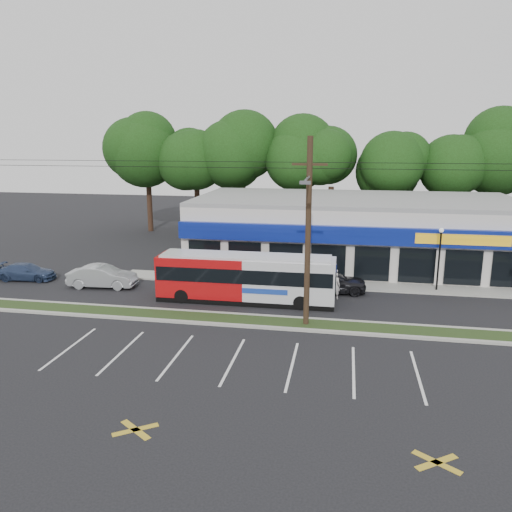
{
  "coord_description": "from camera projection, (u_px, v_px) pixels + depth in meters",
  "views": [
    {
      "loc": [
        4.89,
        -24.46,
        9.86
      ],
      "look_at": [
        -0.47,
        5.0,
        2.79
      ],
      "focal_mm": 35.0,
      "sensor_mm": 36.0,
      "label": 1
    }
  ],
  "objects": [
    {
      "name": "strip_mall",
      "position": [
        353.0,
        230.0,
        40.21
      ],
      "size": [
        25.0,
        12.55,
        5.3
      ],
      "color": "beige",
      "rests_on": "ground"
    },
    {
      "name": "tree_line",
      "position": [
        339.0,
        154.0,
        48.81
      ],
      "size": [
        46.76,
        6.76,
        11.83
      ],
      "color": "black",
      "rests_on": "ground"
    },
    {
      "name": "utility_pole",
      "position": [
        305.0,
        227.0,
        25.69
      ],
      "size": [
        50.0,
        2.77,
        10.0
      ],
      "color": "black",
      "rests_on": "ground"
    },
    {
      "name": "curb_south",
      "position": [
        248.0,
        326.0,
        26.67
      ],
      "size": [
        40.0,
        0.25,
        0.14
      ],
      "primitive_type": "cube",
      "color": "#9E9E93",
      "rests_on": "ground"
    },
    {
      "name": "pedestrian_a",
      "position": [
        335.0,
        285.0,
        31.32
      ],
      "size": [
        0.67,
        0.47,
        1.74
      ],
      "primitive_type": "imported",
      "rotation": [
        0.0,
        0.0,
        3.06
      ],
      "color": "beige",
      "rests_on": "ground"
    },
    {
      "name": "car_silver",
      "position": [
        102.0,
        276.0,
        33.79
      ],
      "size": [
        4.68,
        1.97,
        1.5
      ],
      "primitive_type": "imported",
      "rotation": [
        0.0,
        0.0,
        1.66
      ],
      "color": "#95989C",
      "rests_on": "ground"
    },
    {
      "name": "car_blue",
      "position": [
        26.0,
        272.0,
        35.59
      ],
      "size": [
        4.25,
        2.05,
        1.19
      ],
      "primitive_type": "imported",
      "rotation": [
        0.0,
        0.0,
        1.66
      ],
      "color": "navy",
      "rests_on": "ground"
    },
    {
      "name": "car_dark",
      "position": [
        329.0,
        281.0,
        32.56
      ],
      "size": [
        4.99,
        2.56,
        1.62
      ],
      "primitive_type": "imported",
      "rotation": [
        0.0,
        0.0,
        1.71
      ],
      "color": "black",
      "rests_on": "ground"
    },
    {
      "name": "lamp_post",
      "position": [
        440.0,
        252.0,
        32.44
      ],
      "size": [
        0.3,
        0.3,
        4.25
      ],
      "color": "black",
      "rests_on": "ground"
    },
    {
      "name": "grass_strip",
      "position": [
        251.0,
        321.0,
        27.48
      ],
      "size": [
        40.0,
        1.6,
        0.12
      ],
      "primitive_type": "cube",
      "color": "#213516",
      "rests_on": "ground"
    },
    {
      "name": "ground",
      "position": [
        248.0,
        329.0,
        26.54
      ],
      "size": [
        120.0,
        120.0,
        0.0
      ],
      "primitive_type": "plane",
      "color": "black",
      "rests_on": "ground"
    },
    {
      "name": "curb_north",
      "position": [
        254.0,
        316.0,
        28.29
      ],
      "size": [
        40.0,
        0.25,
        0.14
      ],
      "primitive_type": "cube",
      "color": "#9E9E93",
      "rests_on": "ground"
    },
    {
      "name": "metrobus",
      "position": [
        246.0,
        277.0,
        30.67
      ],
      "size": [
        10.98,
        2.41,
        2.95
      ],
      "rotation": [
        0.0,
        0.0,
        0.01
      ],
      "color": "#AB0D0F",
      "rests_on": "ground"
    },
    {
      "name": "sidewalk",
      "position": [
        345.0,
        285.0,
        34.28
      ],
      "size": [
        32.0,
        2.2,
        0.1
      ],
      "primitive_type": "cube",
      "color": "#9E9E93",
      "rests_on": "ground"
    },
    {
      "name": "pedestrian_b",
      "position": [
        333.0,
        275.0,
        33.75
      ],
      "size": [
        0.83,
        0.65,
        1.68
      ],
      "primitive_type": "imported",
      "rotation": [
        0.0,
        0.0,
        3.12
      ],
      "color": "beige",
      "rests_on": "ground"
    }
  ]
}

